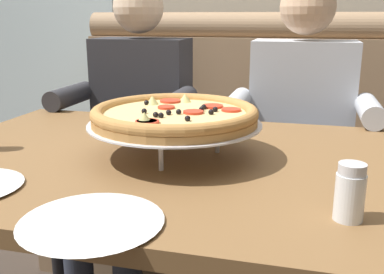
{
  "coord_description": "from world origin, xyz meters",
  "views": [
    {
      "loc": [
        0.36,
        -1.05,
        1.11
      ],
      "look_at": [
        0.07,
        0.06,
        0.8
      ],
      "focal_mm": 41.79,
      "sensor_mm": 36.0,
      "label": 1
    }
  ],
  "objects": [
    {
      "name": "dining_table",
      "position": [
        0.0,
        0.0,
        0.67
      ],
      "size": [
        1.3,
        0.92,
        0.76
      ],
      "color": "brown",
      "rests_on": "ground_plane"
    },
    {
      "name": "diner_right",
      "position": [
        0.34,
        0.66,
        0.71
      ],
      "size": [
        0.54,
        0.64,
        1.27
      ],
      "color": "#2D3342",
      "rests_on": "ground_plane"
    },
    {
      "name": "booth_bench",
      "position": [
        0.0,
        0.93,
        0.4
      ],
      "size": [
        1.51,
        0.78,
        1.13
      ],
      "color": "#937556",
      "rests_on": "ground_plane"
    },
    {
      "name": "shaker_oregano",
      "position": [
        0.44,
        -0.27,
        0.8
      ],
      "size": [
        0.05,
        0.05,
        0.11
      ],
      "color": "white",
      "rests_on": "dining_table"
    },
    {
      "name": "plate_near_right",
      "position": [
        0.01,
        -0.4,
        0.77
      ],
      "size": [
        0.26,
        0.26,
        0.02
      ],
      "color": "white",
      "rests_on": "dining_table"
    },
    {
      "name": "patio_chair",
      "position": [
        -1.49,
        2.24,
        0.52
      ],
      "size": [
        0.41,
        0.4,
        0.86
      ],
      "color": "black",
      "rests_on": "ground_plane"
    },
    {
      "name": "pizza",
      "position": [
        0.04,
        0.01,
        0.87
      ],
      "size": [
        0.45,
        0.45,
        0.14
      ],
      "color": "silver",
      "rests_on": "dining_table"
    },
    {
      "name": "diner_left",
      "position": [
        -0.34,
        0.66,
        0.71
      ],
      "size": [
        0.54,
        0.64,
        1.27
      ],
      "color": "#2D3342",
      "rests_on": "ground_plane"
    }
  ]
}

